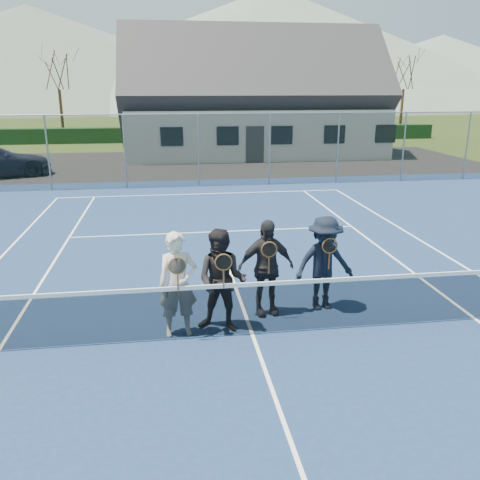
{
  "coord_description": "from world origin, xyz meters",
  "views": [
    {
      "loc": [
        -1.32,
        -7.73,
        4.08
      ],
      "look_at": [
        0.01,
        1.5,
        1.25
      ],
      "focal_mm": 38.0,
      "sensor_mm": 36.0,
      "label": 1
    }
  ],
  "objects_px": {
    "tennis_net": "(252,306)",
    "player_b": "(222,281)",
    "clubhouse": "(252,88)",
    "player_d": "(324,263)",
    "player_c": "(266,267)",
    "player_a": "(178,285)"
  },
  "relations": [
    {
      "from": "tennis_net",
      "to": "player_b",
      "type": "distance_m",
      "value": 0.67
    },
    {
      "from": "clubhouse",
      "to": "tennis_net",
      "type": "bearing_deg",
      "value": -99.46
    },
    {
      "from": "tennis_net",
      "to": "player_b",
      "type": "xyz_separation_m",
      "value": [
        -0.48,
        0.26,
        0.38
      ]
    },
    {
      "from": "tennis_net",
      "to": "player_d",
      "type": "distance_m",
      "value": 1.77
    },
    {
      "from": "player_b",
      "to": "player_d",
      "type": "relative_size",
      "value": 1.0
    },
    {
      "from": "player_d",
      "to": "player_b",
      "type": "bearing_deg",
      "value": -162.98
    },
    {
      "from": "clubhouse",
      "to": "player_b",
      "type": "bearing_deg",
      "value": -100.69
    },
    {
      "from": "tennis_net",
      "to": "clubhouse",
      "type": "xyz_separation_m",
      "value": [
        4.0,
        24.0,
        3.45
      ]
    },
    {
      "from": "player_c",
      "to": "tennis_net",
      "type": "bearing_deg",
      "value": -115.46
    },
    {
      "from": "player_a",
      "to": "player_c",
      "type": "relative_size",
      "value": 1.0
    },
    {
      "from": "clubhouse",
      "to": "player_b",
      "type": "xyz_separation_m",
      "value": [
        -4.48,
        -23.74,
        -3.07
      ]
    },
    {
      "from": "player_a",
      "to": "player_c",
      "type": "bearing_deg",
      "value": 20.81
    },
    {
      "from": "tennis_net",
      "to": "player_b",
      "type": "bearing_deg",
      "value": 152.1
    },
    {
      "from": "player_a",
      "to": "player_d",
      "type": "distance_m",
      "value": 2.81
    },
    {
      "from": "player_a",
      "to": "player_d",
      "type": "bearing_deg",
      "value": 13.84
    },
    {
      "from": "tennis_net",
      "to": "player_a",
      "type": "height_order",
      "value": "player_a"
    },
    {
      "from": "player_a",
      "to": "clubhouse",
      "type": "bearing_deg",
      "value": 77.62
    },
    {
      "from": "player_b",
      "to": "player_d",
      "type": "xyz_separation_m",
      "value": [
        1.98,
        0.61,
        -0.0
      ]
    },
    {
      "from": "clubhouse",
      "to": "player_b",
      "type": "height_order",
      "value": "clubhouse"
    },
    {
      "from": "player_a",
      "to": "player_d",
      "type": "height_order",
      "value": "same"
    },
    {
      "from": "player_a",
      "to": "player_d",
      "type": "xyz_separation_m",
      "value": [
        2.72,
        0.67,
        -0.0
      ]
    },
    {
      "from": "player_a",
      "to": "player_b",
      "type": "distance_m",
      "value": 0.75
    }
  ]
}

